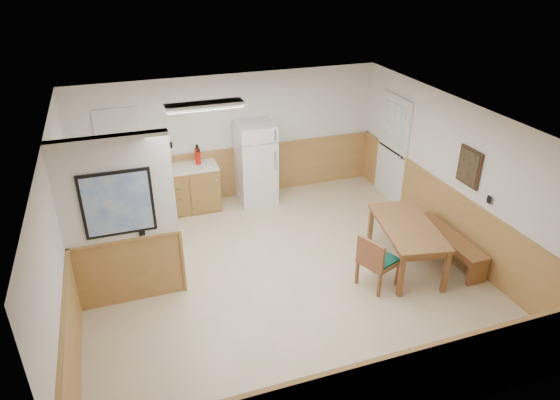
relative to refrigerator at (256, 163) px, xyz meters
name	(u,v)px	position (x,y,z in m)	size (l,w,h in m)	color
ground	(282,275)	(-0.37, -2.63, -0.81)	(6.00, 6.00, 0.00)	#C6B08E
ceiling	(283,122)	(-0.37, -2.63, 1.69)	(6.00, 6.00, 0.02)	white
back_wall	(232,138)	(-0.37, 0.37, 0.44)	(6.00, 0.02, 2.50)	silver
right_wall	(456,177)	(2.63, -2.63, 0.44)	(0.02, 6.00, 2.50)	silver
left_wall	(61,240)	(-3.37, -2.63, 0.44)	(0.02, 6.00, 2.50)	silver
wainscot_back	(234,173)	(-0.37, 0.35, -0.31)	(6.00, 0.04, 1.00)	#B17A46
wainscot_right	(448,217)	(2.61, -2.63, -0.31)	(0.04, 6.00, 1.00)	#B17A46
wainscot_left	(74,288)	(-3.35, -2.63, -0.31)	(0.04, 6.00, 1.00)	#B17A46
partition_wall	(121,225)	(-2.62, -2.43, 0.42)	(1.50, 0.20, 2.50)	silver
kitchen_counter	(176,189)	(-1.58, 0.05, -0.35)	(2.20, 0.61, 1.00)	olive
exterior_door	(392,148)	(2.59, -0.73, 0.24)	(0.07, 1.02, 2.15)	silver
kitchen_window	(118,136)	(-2.47, 0.35, 0.74)	(0.80, 0.04, 1.00)	silver
wall_painting	(469,167)	(2.59, -2.93, 0.74)	(0.04, 0.50, 0.60)	#312013
fluorescent_fixture	(204,106)	(-1.17, -1.33, 1.64)	(1.20, 0.30, 0.09)	silver
refrigerator	(256,163)	(0.00, 0.00, 0.00)	(0.72, 0.72, 1.61)	white
dining_table	(408,231)	(1.56, -3.01, -0.15)	(1.09, 1.72, 0.75)	olive
dining_bench	(449,240)	(2.34, -3.06, -0.46)	(0.35, 1.57, 0.45)	olive
dining_chair	(375,259)	(0.82, -3.35, -0.31)	(0.80, 0.68, 0.85)	olive
fire_extinguisher	(198,156)	(-1.11, 0.10, 0.27)	(0.12, 0.12, 0.39)	red
soap_bottle	(123,169)	(-2.49, 0.04, 0.21)	(0.07, 0.07, 0.23)	green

